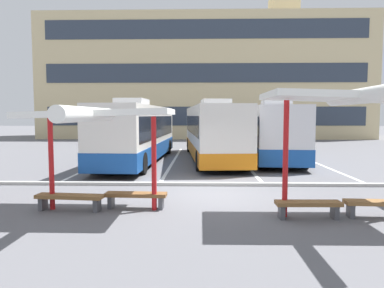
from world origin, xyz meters
name	(u,v)px	position (x,y,z in m)	size (l,w,h in m)	color
ground_plane	(213,194)	(0.00, 0.00, 0.00)	(160.00, 160.00, 0.00)	slate
terminal_building	(205,79)	(0.05, 32.72, 7.09)	(38.06, 10.19, 16.89)	#D1BC8C
coach_bus_0	(139,134)	(-3.96, 8.34, 1.61)	(2.91, 11.99, 3.52)	silver
coach_bus_1	(212,132)	(0.26, 9.59, 1.63)	(3.57, 12.50, 3.53)	silver
coach_bus_2	(272,133)	(3.92, 9.92, 1.61)	(3.36, 11.34, 3.51)	silver
lane_stripe_0	(107,160)	(-6.02, 9.18, 0.00)	(0.16, 14.00, 0.01)	white
lane_stripe_1	(174,160)	(-2.01, 9.18, 0.00)	(0.16, 14.00, 0.01)	white
lane_stripe_2	(242,160)	(2.01, 9.18, 0.00)	(0.16, 14.00, 0.01)	white
lane_stripe_3	(310,160)	(6.02, 9.18, 0.00)	(0.16, 14.00, 0.01)	white
waiting_shelter_1	(99,116)	(-3.15, -2.33, 2.62)	(3.89, 4.38, 2.85)	red
bench_2	(70,198)	(-4.05, -2.20, 0.34)	(1.91, 0.59, 0.45)	brown
bench_3	(136,197)	(-2.25, -1.92, 0.34)	(1.76, 0.49, 0.45)	brown
waiting_shelter_2	(349,100)	(3.25, -2.90, 3.02)	(3.93, 4.33, 3.26)	red
bench_4	(308,206)	(2.35, -2.81, 0.34)	(1.67, 0.45, 0.45)	brown
bench_5	(377,205)	(4.15, -2.70, 0.33)	(1.64, 0.50, 0.45)	brown
platform_kerb	(212,184)	(0.00, 1.46, 0.06)	(44.00, 0.24, 0.12)	#ADADA8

